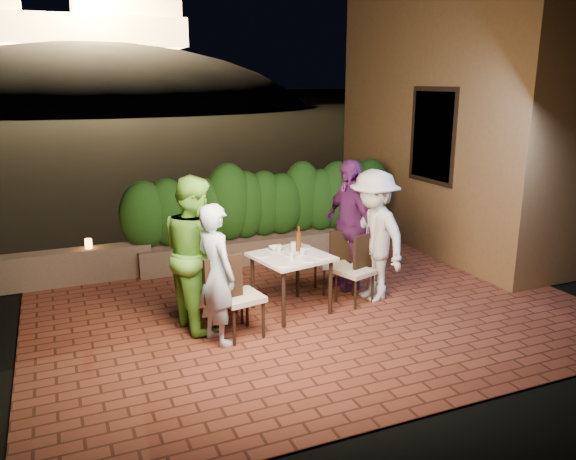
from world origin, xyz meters
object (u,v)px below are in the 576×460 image
beer_bottle (299,239)px  diner_purple (349,224)px  diner_blue (216,274)px  parapet_lamp (88,244)px  chair_right_front (355,270)px  bowl (276,248)px  chair_right_back (331,261)px  chair_left_front (240,295)px  chair_left_back (225,287)px  dining_table (291,283)px  diner_white (373,236)px  diner_green (196,252)px

beer_bottle → diner_purple: size_ratio=0.18×
diner_blue → parapet_lamp: 2.91m
parapet_lamp → chair_right_front: bearing=-35.3°
bowl → parapet_lamp: bearing=139.0°
chair_right_back → parapet_lamp: (-3.07, 1.72, 0.14)m
chair_left_front → chair_left_back: (-0.03, 0.48, -0.06)m
dining_table → diner_white: 1.27m
chair_left_back → diner_white: bearing=4.5°
diner_blue → diner_purple: diner_purple is taller
diner_white → parapet_lamp: size_ratio=12.56×
chair_right_front → beer_bottle: bearing=-32.3°
dining_table → chair_left_back: chair_left_back is taller
beer_bottle → chair_right_front: size_ratio=0.36×
chair_right_front → chair_right_back: (-0.09, 0.51, -0.02)m
dining_table → bowl: 0.50m
beer_bottle → chair_left_front: size_ratio=0.33×
chair_left_front → diner_white: diner_white is taller
chair_left_front → chair_right_front: chair_left_front is taller
beer_bottle → chair_left_front: beer_bottle is taller
chair_left_back → diner_blue: size_ratio=0.54×
chair_left_back → parapet_lamp: chair_left_back is taller
beer_bottle → dining_table: bearing=-142.1°
dining_table → chair_right_back: 0.92m
diner_white → parapet_lamp: (-3.44, 2.21, -0.31)m
beer_bottle → parapet_lamp: beer_bottle is taller
diner_blue → parapet_lamp: size_ratio=11.42×
bowl → beer_bottle: bearing=-33.1°
chair_left_front → diner_green: size_ratio=0.54×
chair_left_back → chair_right_front: (1.74, -0.10, 0.02)m
chair_right_front → chair_right_back: size_ratio=1.04×
chair_right_front → diner_blue: size_ratio=0.56×
chair_left_front → diner_white: bearing=1.3°
dining_table → parapet_lamp: (-2.27, 2.18, 0.20)m
beer_bottle → diner_purple: 1.03m
diner_purple → beer_bottle: bearing=-72.0°
chair_left_back → diner_white: diner_white is taller
chair_right_front → chair_right_back: 0.52m
beer_bottle → diner_purple: (0.95, 0.40, 0.00)m
dining_table → chair_left_front: 0.93m
dining_table → parapet_lamp: size_ratio=6.14×
beer_bottle → chair_left_back: (-1.01, -0.08, -0.48)m
parapet_lamp → diner_white: bearing=-32.7°
bowl → diner_blue: (-1.02, -0.76, 0.03)m
beer_bottle → chair_right_back: beer_bottle is taller
dining_table → chair_right_back: size_ratio=1.00×
bowl → diner_purple: diner_purple is taller
dining_table → chair_left_front: bearing=-151.9°
chair_left_back → diner_white: (2.02, -0.07, 0.45)m
chair_left_front → chair_left_back: size_ratio=1.15×
chair_left_front → bowl: bearing=34.3°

